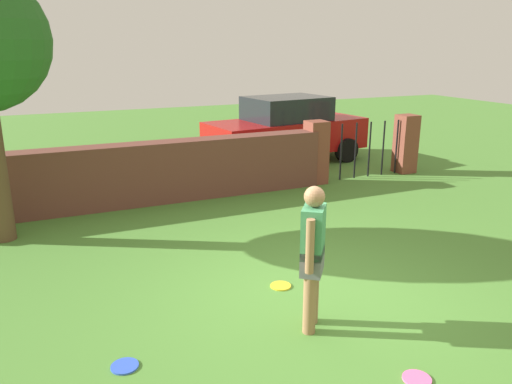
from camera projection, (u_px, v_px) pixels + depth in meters
ground_plane at (321, 299)px, 6.17m from camera, size 40.00×40.00×0.00m
brick_wall at (126, 176)px, 9.61m from camera, size 8.16×0.50×1.20m
person at (313, 252)px, 5.32m from camera, size 0.39×0.45×1.62m
fence_gate at (363, 148)px, 11.68m from camera, size 2.94×0.44×1.40m
car at (286, 130)px, 13.17m from camera, size 4.39×2.36×1.72m
frisbee_blue at (125, 366)px, 4.88m from camera, size 0.27×0.27×0.02m
frisbee_pink at (417, 379)px, 4.69m from camera, size 0.27×0.27×0.02m
frisbee_yellow at (281, 286)px, 6.50m from camera, size 0.27×0.27×0.02m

